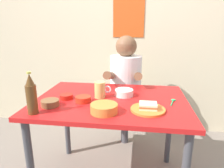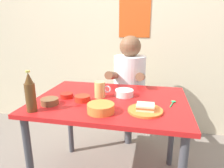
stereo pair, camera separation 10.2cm
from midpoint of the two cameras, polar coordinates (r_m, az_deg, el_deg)
wall_back at (r=2.44m, az=6.36°, el=16.96°), size 4.40×0.09×2.60m
dining_table at (r=1.53m, az=1.53°, el=-7.52°), size 1.10×0.80×0.74m
stool at (r=2.21m, az=6.05°, el=-8.31°), size 0.34×0.34×0.45m
person_seated at (r=2.06m, az=6.35°, el=2.16°), size 0.33×0.56×0.72m
plate_orange at (r=1.30m, az=11.59°, el=-7.35°), size 0.22×0.22×0.01m
sandwich at (r=1.29m, az=11.66°, el=-6.33°), size 0.11×0.09×0.04m
beer_mug at (r=1.51m, az=-1.44°, el=-1.60°), size 0.13×0.08×0.12m
beer_bottle at (r=1.32m, az=-20.05°, el=-2.49°), size 0.06×0.06×0.26m
soup_bowl_orange at (r=1.26m, az=-0.86°, el=-6.72°), size 0.17×0.17×0.05m
rice_bowl_white at (r=1.55m, az=5.37°, el=-2.45°), size 0.14×0.14×0.05m
sauce_bowl_chili at (r=1.45m, az=-6.36°, el=-4.00°), size 0.11×0.11×0.04m
condiment_bowl_brown at (r=1.43m, az=-15.25°, el=-4.71°), size 0.12×0.12×0.04m
sambal_bowl_red at (r=1.54m, az=-10.83°, el=-3.16°), size 0.10×0.10×0.03m
spoon at (r=1.49m, az=18.71°, el=-5.01°), size 0.05×0.12×0.01m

